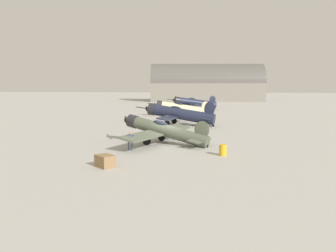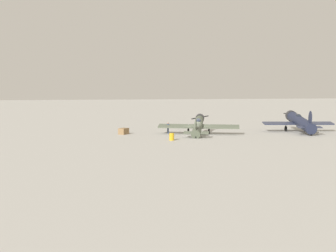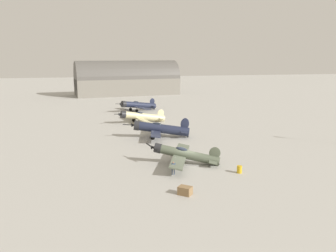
{
  "view_description": "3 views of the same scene",
  "coord_description": "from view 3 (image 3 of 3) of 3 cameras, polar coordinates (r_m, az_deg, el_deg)",
  "views": [
    {
      "loc": [
        -34.63,
        -4.49,
        5.95
      ],
      "look_at": [
        0.0,
        0.0,
        1.8
      ],
      "focal_mm": 38.55,
      "sensor_mm": 36.0,
      "label": 1
    },
    {
      "loc": [
        -16.18,
        -55.76,
        6.53
      ],
      "look_at": [
        -3.74,
        2.89,
        1.1
      ],
      "focal_mm": 43.78,
      "sensor_mm": 36.0,
      "label": 2
    },
    {
      "loc": [
        -44.19,
        12.69,
        14.31
      ],
      "look_at": [
        18.22,
        -1.42,
        1.6
      ],
      "focal_mm": 38.23,
      "sensor_mm": 36.0,
      "label": 3
    }
  ],
  "objects": [
    {
      "name": "ground_plane",
      "position": [
        48.15,
        3.16,
        -6.07
      ],
      "size": [
        400.0,
        400.0,
        0.0
      ],
      "primitive_type": "plane",
      "color": "#A8A59E"
    },
    {
      "name": "airplane_foreground",
      "position": [
        47.81,
        2.58,
        -4.52
      ],
      "size": [
        11.55,
        9.39,
        2.9
      ],
      "rotation": [
        0.0,
        0.0,
        7.5
      ],
      "color": "#4C5442",
      "rests_on": "ground_plane"
    },
    {
      "name": "airplane_mid_apron",
      "position": [
        62.85,
        -1.35,
        -0.41
      ],
      "size": [
        10.75,
        11.7,
        3.58
      ],
      "rotation": [
        0.0,
        0.0,
        7.66
      ],
      "color": "#1E2338",
      "rests_on": "ground_plane"
    },
    {
      "name": "airplane_far_line",
      "position": [
        77.07,
        -4.27,
        1.52
      ],
      "size": [
        13.42,
        11.3,
        3.08
      ],
      "rotation": [
        0.0,
        0.0,
        8.04
      ],
      "color": "beige",
      "rests_on": "ground_plane"
    },
    {
      "name": "airplane_outer_stand",
      "position": [
        92.94,
        -4.9,
        3.33
      ],
      "size": [
        11.8,
        11.05,
        3.2
      ],
      "rotation": [
        0.0,
        0.0,
        8.23
      ],
      "color": "#1E2338",
      "rests_on": "ground_plane"
    },
    {
      "name": "ground_crew_mechanic",
      "position": [
        43.7,
        0.84,
        -6.52
      ],
      "size": [
        0.31,
        0.62,
        1.62
      ],
      "rotation": [
        0.0,
        0.0,
        0.21
      ],
      "color": "#384766",
      "rests_on": "ground_plane"
    },
    {
      "name": "equipment_crate",
      "position": [
        37.88,
        2.74,
        -10.25
      ],
      "size": [
        1.65,
        1.68,
        0.88
      ],
      "rotation": [
        0.0,
        0.0,
        2.42
      ],
      "color": "olive",
      "rests_on": "ground_plane"
    },
    {
      "name": "fuel_drum",
      "position": [
        45.28,
        11.32,
        -6.8
      ],
      "size": [
        0.65,
        0.65,
        0.92
      ],
      "color": "gold",
      "rests_on": "ground_plane"
    },
    {
      "name": "distant_hangar",
      "position": [
        132.88,
        -6.55,
        7.14
      ],
      "size": [
        17.18,
        38.17,
        12.91
      ],
      "rotation": [
        0.0,
        0.0,
        7.97
      ],
      "color": "slate",
      "rests_on": "ground_plane"
    }
  ]
}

